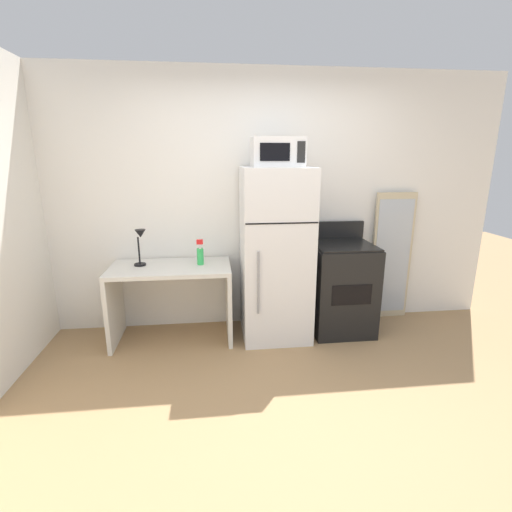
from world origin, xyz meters
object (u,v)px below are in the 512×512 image
Objects in this scene: refrigerator at (275,255)px; leaning_mirror at (392,257)px; desk at (172,289)px; desk_lamp at (140,241)px; oven_range at (341,287)px; microwave at (277,152)px; spray_bottle at (200,255)px.

refrigerator is 1.37m from leaning_mirror.
desk_lamp is (-0.27, 0.04, 0.47)m from desk.
leaning_mirror is at bearing 6.29° from desk.
desk is at bearing -179.85° from oven_range.
leaning_mirror reaches higher than desk.
oven_range is at bearing -1.13° from desk_lamp.
refrigerator reaches higher than desk_lamp.
refrigerator is 1.19× the size of leaning_mirror.
leaning_mirror is (2.62, 0.22, -0.29)m from desk_lamp.
desk_lamp is at bearing 176.25° from microwave.
leaning_mirror is at bearing 6.54° from spray_bottle.
spray_bottle is at bearing 176.67° from refrigerator.
oven_range is 0.73m from leaning_mirror.
desk_lamp is 0.77× the size of microwave.
desk_lamp is 1.29m from refrigerator.
refrigerator is 0.97m from microwave.
oven_range is (1.97, -0.04, -0.52)m from desk_lamp.
spray_bottle is at bearing 179.26° from oven_range.
microwave reaches higher than desk_lamp.
microwave is 0.33× the size of leaning_mirror.
spray_bottle is (0.29, 0.02, 0.33)m from desk.
oven_range is 0.79× the size of leaning_mirror.
refrigerator reaches higher than desk.
desk is at bearing -9.17° from desk_lamp.
microwave is 1.76m from leaning_mirror.
leaning_mirror is at bearing 11.79° from refrigerator.
desk is 4.60× the size of spray_bottle.
desk is 1.06m from refrigerator.
desk_lamp is at bearing 177.88° from spray_bottle.
refrigerator is at bearing -168.21° from leaning_mirror.
spray_bottle reaches higher than desk.
spray_bottle is at bearing 175.01° from microwave.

